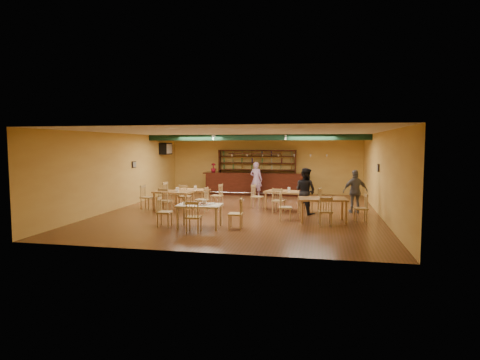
% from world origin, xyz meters
% --- Properties ---
extents(floor, '(12.00, 12.00, 0.00)m').
position_xyz_m(floor, '(0.00, 0.00, 0.00)').
color(floor, '#563618').
rests_on(floor, ground).
extents(ceiling_beam, '(10.00, 0.30, 0.25)m').
position_xyz_m(ceiling_beam, '(0.00, 2.80, 2.87)').
color(ceiling_beam, black).
rests_on(ceiling_beam, ceiling).
extents(track_rail_left, '(0.05, 2.50, 0.05)m').
position_xyz_m(track_rail_left, '(-1.80, 3.40, 2.94)').
color(track_rail_left, silver).
rests_on(track_rail_left, ceiling).
extents(track_rail_right, '(0.05, 2.50, 0.05)m').
position_xyz_m(track_rail_right, '(1.40, 3.40, 2.94)').
color(track_rail_right, silver).
rests_on(track_rail_right, ceiling).
extents(ac_unit, '(0.34, 0.70, 0.48)m').
position_xyz_m(ac_unit, '(-4.80, 4.20, 2.35)').
color(ac_unit, silver).
rests_on(ac_unit, wall_left).
extents(picture_left, '(0.04, 0.34, 0.28)m').
position_xyz_m(picture_left, '(-4.97, 1.00, 1.70)').
color(picture_left, black).
rests_on(picture_left, wall_left).
extents(picture_right, '(0.04, 0.34, 0.28)m').
position_xyz_m(picture_right, '(4.97, 0.50, 1.70)').
color(picture_right, black).
rests_on(picture_right, wall_right).
extents(bar_counter, '(5.28, 0.85, 1.13)m').
position_xyz_m(bar_counter, '(-0.38, 5.15, 0.56)').
color(bar_counter, black).
rests_on(bar_counter, ground).
extents(back_bar_hutch, '(4.08, 0.40, 2.28)m').
position_xyz_m(back_bar_hutch, '(-0.38, 5.78, 1.14)').
color(back_bar_hutch, black).
rests_on(back_bar_hutch, ground).
extents(poinsettia, '(0.34, 0.34, 0.47)m').
position_xyz_m(poinsettia, '(-2.57, 5.15, 1.36)').
color(poinsettia, maroon).
rests_on(poinsettia, bar_counter).
extents(dining_table_a, '(1.46, 1.00, 0.68)m').
position_xyz_m(dining_table_a, '(-2.40, 1.09, 0.34)').
color(dining_table_a, olive).
rests_on(dining_table_a, ground).
extents(dining_table_b, '(1.69, 1.26, 0.75)m').
position_xyz_m(dining_table_b, '(1.56, 0.61, 0.38)').
color(dining_table_b, olive).
rests_on(dining_table_b, ground).
extents(dining_table_c, '(1.56, 1.04, 0.74)m').
position_xyz_m(dining_table_c, '(-2.71, -0.24, 0.37)').
color(dining_table_c, olive).
rests_on(dining_table_c, ground).
extents(dining_table_d, '(1.66, 1.11, 0.78)m').
position_xyz_m(dining_table_d, '(2.98, -1.49, 0.39)').
color(dining_table_d, olive).
rests_on(dining_table_d, ground).
extents(near_table, '(1.38, 0.93, 0.72)m').
position_xyz_m(near_table, '(-0.73, -3.26, 0.36)').
color(near_table, tan).
rests_on(near_table, ground).
extents(pizza_tray, '(0.50, 0.50, 0.01)m').
position_xyz_m(pizza_tray, '(-0.63, -3.26, 0.73)').
color(pizza_tray, silver).
rests_on(pizza_tray, near_table).
extents(parmesan_shaker, '(0.08, 0.08, 0.11)m').
position_xyz_m(parmesan_shaker, '(-1.16, -3.41, 0.77)').
color(parmesan_shaker, '#EAE5C6').
rests_on(parmesan_shaker, near_table).
extents(napkin_stack, '(0.25, 0.23, 0.03)m').
position_xyz_m(napkin_stack, '(-0.39, -3.07, 0.73)').
color(napkin_stack, white).
rests_on(napkin_stack, near_table).
extents(pizza_server, '(0.29, 0.29, 0.00)m').
position_xyz_m(pizza_server, '(-0.49, -3.22, 0.74)').
color(pizza_server, silver).
rests_on(pizza_server, pizza_tray).
extents(side_plate, '(0.23, 0.23, 0.01)m').
position_xyz_m(side_plate, '(-0.20, -3.46, 0.72)').
color(side_plate, white).
rests_on(side_plate, near_table).
extents(patron_bar, '(0.72, 0.57, 1.72)m').
position_xyz_m(patron_bar, '(-0.19, 4.33, 0.86)').
color(patron_bar, '#9D54B6').
rests_on(patron_bar, ground).
extents(patron_right_a, '(1.05, 1.01, 1.71)m').
position_xyz_m(patron_right_a, '(2.36, -0.19, 0.85)').
color(patron_right_a, black).
rests_on(patron_right_a, ground).
extents(patron_right_b, '(1.01, 0.62, 1.61)m').
position_xyz_m(patron_right_b, '(4.18, 0.51, 0.81)').
color(patron_right_b, slate).
rests_on(patron_right_b, ground).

